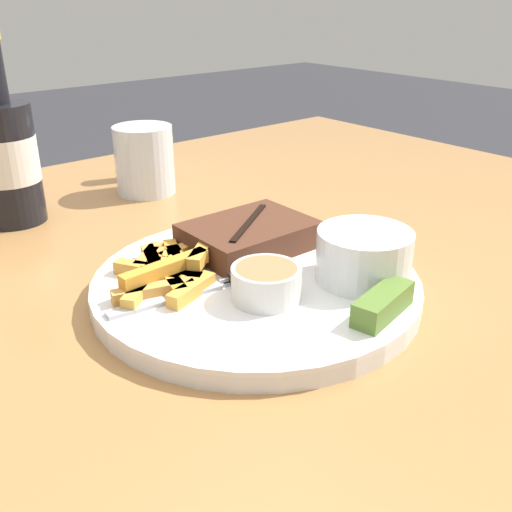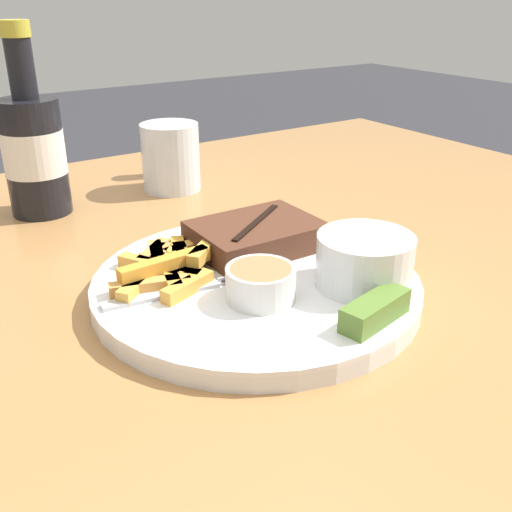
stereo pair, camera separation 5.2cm
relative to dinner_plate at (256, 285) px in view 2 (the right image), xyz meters
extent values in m
cube|color=#A87542|center=(0.00, 0.00, -0.03)|extent=(1.23, 1.04, 0.04)
cylinder|color=#A87542|center=(0.55, 0.46, -0.41)|extent=(0.06, 0.06, 0.73)
cylinder|color=white|center=(0.00, 0.00, 0.00)|extent=(0.29, 0.29, 0.01)
cylinder|color=white|center=(0.00, 0.00, 0.01)|extent=(0.29, 0.29, 0.00)
cube|color=#512D1E|center=(0.04, 0.05, 0.02)|extent=(0.12, 0.09, 0.03)
cube|color=black|center=(0.04, 0.05, 0.04)|extent=(0.09, 0.06, 0.00)
cube|color=#E18F42|center=(-0.07, 0.06, 0.02)|extent=(0.05, 0.06, 0.01)
cube|color=#E79B44|center=(-0.04, 0.05, 0.02)|extent=(0.03, 0.06, 0.01)
cube|color=gold|center=(-0.03, 0.08, 0.02)|extent=(0.05, 0.02, 0.01)
cube|color=gold|center=(-0.07, 0.04, 0.02)|extent=(0.04, 0.05, 0.01)
cube|color=gold|center=(-0.03, 0.04, 0.03)|extent=(0.05, 0.04, 0.01)
cube|color=gold|center=(-0.07, 0.03, 0.02)|extent=(0.03, 0.05, 0.01)
cube|color=gold|center=(-0.06, 0.01, 0.02)|extent=(0.05, 0.03, 0.01)
cube|color=#E39044|center=(-0.06, 0.08, 0.02)|extent=(0.05, 0.04, 0.01)
cube|color=gold|center=(-0.09, 0.02, 0.02)|extent=(0.07, 0.03, 0.01)
cube|color=gold|center=(-0.06, 0.07, 0.02)|extent=(0.04, 0.07, 0.01)
cube|color=gold|center=(-0.07, 0.05, 0.02)|extent=(0.05, 0.08, 0.01)
cube|color=gold|center=(-0.05, 0.04, 0.02)|extent=(0.05, 0.04, 0.01)
cube|color=gold|center=(-0.09, 0.04, 0.02)|extent=(0.07, 0.06, 0.01)
cube|color=gold|center=(-0.04, 0.07, 0.02)|extent=(0.04, 0.07, 0.01)
cube|color=gold|center=(-0.07, 0.04, 0.03)|extent=(0.09, 0.02, 0.01)
cylinder|color=white|center=(0.07, -0.06, 0.03)|extent=(0.08, 0.08, 0.05)
cylinder|color=beige|center=(0.07, -0.06, 0.05)|extent=(0.08, 0.08, 0.01)
cylinder|color=silver|center=(-0.02, -0.04, 0.02)|extent=(0.06, 0.06, 0.03)
cylinder|color=#C67A4C|center=(-0.02, -0.04, 0.03)|extent=(0.05, 0.05, 0.01)
cube|color=#567A2D|center=(0.03, -0.12, 0.02)|extent=(0.07, 0.04, 0.02)
cube|color=#B7B7BC|center=(-0.09, 0.01, 0.01)|extent=(0.10, 0.03, 0.00)
cube|color=#B7B7BC|center=(-0.02, 0.00, 0.01)|extent=(0.03, 0.01, 0.00)
cube|color=#B7B7BC|center=(-0.02, 0.00, 0.01)|extent=(0.03, 0.01, 0.00)
cube|color=#B7B7BC|center=(-0.02, 0.01, 0.01)|extent=(0.03, 0.01, 0.00)
cube|color=#B7B7BC|center=(0.01, 0.08, 0.01)|extent=(0.06, 0.11, 0.00)
cube|color=black|center=(-0.02, 0.00, 0.01)|extent=(0.04, 0.06, 0.01)
cylinder|color=black|center=(-0.10, 0.32, 0.06)|extent=(0.07, 0.07, 0.14)
cylinder|color=silver|center=(-0.10, 0.32, 0.07)|extent=(0.07, 0.07, 0.05)
cylinder|color=black|center=(-0.10, 0.32, 0.16)|extent=(0.03, 0.03, 0.07)
cylinder|color=gold|center=(-0.10, 0.32, 0.20)|extent=(0.03, 0.03, 0.02)
cylinder|color=silver|center=(0.08, 0.32, 0.04)|extent=(0.08, 0.08, 0.09)
cylinder|color=white|center=(0.09, 0.38, 0.02)|extent=(0.03, 0.03, 0.05)
cylinder|color=#B7B7BC|center=(0.09, 0.38, 0.05)|extent=(0.03, 0.03, 0.01)
camera|label=1|loc=(-0.31, -0.36, 0.25)|focal=42.00mm
camera|label=2|loc=(-0.27, -0.39, 0.25)|focal=42.00mm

